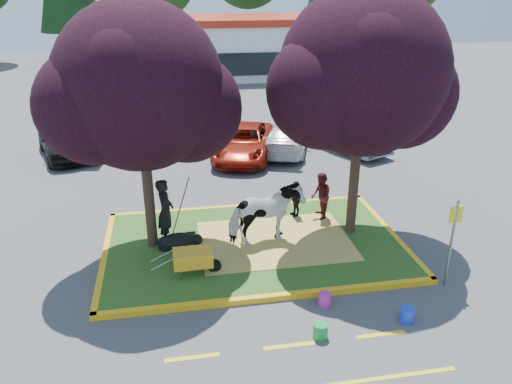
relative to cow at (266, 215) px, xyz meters
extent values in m
plane|color=#424244|center=(-0.31, 0.06, -1.01)|extent=(90.00, 90.00, 0.00)
cube|color=#224917|center=(-0.31, 0.06, -0.94)|extent=(8.00, 5.00, 0.15)
cube|color=#F5AE14|center=(-0.31, -2.52, -0.94)|extent=(8.30, 0.16, 0.15)
cube|color=#F5AE14|center=(-0.31, 2.64, -0.94)|extent=(8.30, 0.16, 0.15)
cube|color=#F5AE14|center=(-4.39, 0.06, -0.94)|extent=(0.16, 5.30, 0.15)
cube|color=#F5AE14|center=(3.77, 0.06, -0.94)|extent=(0.16, 5.30, 0.15)
cube|color=#D5BA58|center=(0.29, 0.06, -0.86)|extent=(4.20, 3.00, 0.01)
cylinder|color=black|center=(-3.11, 0.46, 0.90)|extent=(0.28, 0.28, 3.53)
sphere|color=black|center=(-3.11, 0.46, 3.55)|extent=(4.20, 4.20, 4.20)
sphere|color=black|center=(-1.96, 0.66, 2.92)|extent=(2.86, 2.86, 2.86)
sphere|color=black|center=(-4.16, 0.16, 3.17)|extent=(2.86, 2.86, 2.86)
cylinder|color=black|center=(2.59, 0.26, 0.98)|extent=(0.28, 0.28, 3.70)
sphere|color=black|center=(2.59, 0.26, 3.76)|extent=(4.40, 4.40, 4.40)
sphere|color=black|center=(3.80, 0.46, 3.10)|extent=(2.99, 2.99, 2.99)
sphere|color=black|center=(1.49, -0.04, 3.36)|extent=(2.99, 2.99, 2.99)
cube|color=yellow|center=(-2.31, -4.14, -1.01)|extent=(1.10, 0.12, 0.01)
cube|color=yellow|center=(-0.31, -4.14, -1.01)|extent=(1.10, 0.12, 0.01)
cube|color=yellow|center=(1.69, -4.14, -1.01)|extent=(1.10, 0.12, 0.01)
cube|color=silver|center=(1.69, 28.06, 0.99)|extent=(20.00, 8.00, 4.00)
cube|color=#A32311|center=(1.69, 28.06, 3.14)|extent=(20.40, 8.40, 0.50)
cube|color=black|center=(1.69, 24.01, 0.39)|extent=(19.00, 0.10, 1.60)
cylinder|color=black|center=(-10.31, 37.06, 0.95)|extent=(0.44, 0.44, 3.92)
cylinder|color=black|center=(-2.31, 38.56, 0.53)|extent=(0.44, 0.44, 3.08)
cylinder|color=black|center=(5.69, 37.56, 0.81)|extent=(0.44, 0.44, 3.64)
cylinder|color=black|center=(13.69, 38.06, 0.74)|extent=(0.44, 0.44, 3.50)
cylinder|color=black|center=(21.69, 37.06, 0.60)|extent=(0.44, 0.44, 3.22)
imported|color=white|center=(0.00, 0.00, 0.00)|extent=(2.22, 1.43, 1.73)
ellipsoid|color=black|center=(-2.40, 0.09, -0.64)|extent=(1.16, 0.89, 0.44)
imported|color=black|center=(-2.71, 0.52, 0.08)|extent=(0.48, 0.70, 1.89)
imported|color=#4F161C|center=(1.97, 1.26, -0.13)|extent=(0.60, 0.75, 1.46)
imported|color=black|center=(1.26, 1.56, -0.28)|extent=(0.49, 0.73, 1.16)
cylinder|color=black|center=(-1.56, -1.27, -0.69)|extent=(0.35, 0.07, 0.35)
cylinder|color=slate|center=(-2.43, -1.49, -0.74)|extent=(0.04, 0.04, 0.25)
cylinder|color=slate|center=(-2.43, -1.06, -0.74)|extent=(0.04, 0.04, 0.25)
cube|color=gold|center=(-2.09, -1.27, -0.40)|extent=(0.97, 0.60, 0.38)
cylinder|color=slate|center=(-2.81, -1.49, -0.38)|extent=(0.63, 0.05, 0.32)
cylinder|color=slate|center=(-2.81, -1.06, -0.38)|extent=(0.63, 0.05, 0.32)
cube|color=black|center=(-2.63, 0.08, -0.72)|extent=(0.65, 0.50, 0.29)
cube|color=black|center=(-2.22, -0.03, -0.74)|extent=(0.47, 0.31, 0.24)
cylinder|color=slate|center=(3.99, -2.64, 0.14)|extent=(0.06, 0.06, 2.30)
cube|color=yellow|center=(3.99, -2.64, 0.92)|extent=(0.32, 0.04, 0.41)
cylinder|color=#179539|center=(0.39, -3.99, -0.84)|extent=(0.35, 0.35, 0.34)
cylinder|color=#D12E98|center=(0.82, -2.93, -0.85)|extent=(0.35, 0.35, 0.32)
cylinder|color=blue|center=(2.42, -3.82, -0.84)|extent=(0.40, 0.40, 0.34)
imported|color=black|center=(-6.94, 9.35, -0.28)|extent=(2.99, 4.66, 1.48)
imported|color=#9EA2A6|center=(-5.73, 9.45, -0.39)|extent=(1.77, 3.93, 1.25)
imported|color=maroon|center=(0.62, 7.86, -0.34)|extent=(3.54, 5.27, 1.34)
imported|color=silver|center=(2.58, 8.31, -0.38)|extent=(3.13, 4.73, 1.27)
imported|color=#5A5D62|center=(5.24, 8.03, -0.31)|extent=(3.06, 4.50, 1.40)
camera|label=1|loc=(-2.44, -12.12, 5.93)|focal=35.00mm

